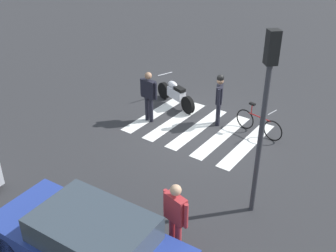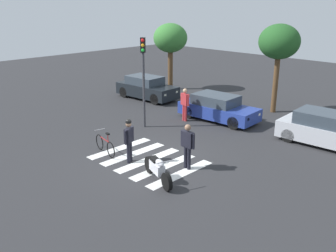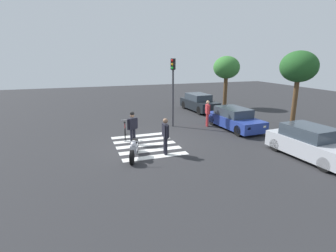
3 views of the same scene
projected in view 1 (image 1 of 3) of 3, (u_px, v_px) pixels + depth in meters
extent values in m
plane|color=#2B2B2D|center=(198.00, 128.00, 13.36)|extent=(60.00, 60.00, 0.00)
cylinder|color=black|center=(164.00, 91.00, 15.27)|extent=(0.64, 0.35, 0.63)
cylinder|color=black|center=(188.00, 105.00, 14.18)|extent=(0.64, 0.35, 0.63)
cube|color=silver|center=(176.00, 93.00, 14.60)|extent=(0.85, 0.54, 0.36)
ellipsoid|color=silver|center=(173.00, 85.00, 14.64)|extent=(0.53, 0.39, 0.24)
cube|color=black|center=(180.00, 89.00, 14.34)|extent=(0.50, 0.38, 0.12)
cylinder|color=#A5A5AD|center=(165.00, 74.00, 14.88)|extent=(0.24, 0.60, 0.04)
torus|color=black|center=(273.00, 131.00, 12.52)|extent=(0.68, 0.17, 0.68)
torus|color=black|center=(245.00, 119.00, 13.19)|extent=(0.68, 0.17, 0.68)
cylinder|color=maroon|center=(259.00, 117.00, 12.72)|extent=(0.83, 0.19, 0.04)
cylinder|color=maroon|center=(252.00, 109.00, 12.84)|extent=(0.04, 0.04, 0.34)
cube|color=black|center=(252.00, 104.00, 12.75)|extent=(0.22, 0.14, 0.06)
cylinder|color=#99999E|center=(272.00, 112.00, 12.29)|extent=(0.11, 0.46, 0.03)
cylinder|color=black|center=(218.00, 112.00, 13.48)|extent=(0.14, 0.14, 0.83)
cylinder|color=black|center=(218.00, 114.00, 13.33)|extent=(0.14, 0.14, 0.83)
cube|color=black|center=(219.00, 94.00, 13.06)|extent=(0.39, 0.52, 0.59)
sphere|color=#8C664C|center=(220.00, 81.00, 12.85)|extent=(0.23, 0.23, 0.23)
cylinder|color=black|center=(220.00, 90.00, 13.31)|extent=(0.09, 0.09, 0.56)
cylinder|color=black|center=(219.00, 97.00, 12.81)|extent=(0.09, 0.09, 0.56)
sphere|color=black|center=(220.00, 78.00, 12.80)|extent=(0.24, 0.24, 0.24)
cylinder|color=black|center=(147.00, 108.00, 13.67)|extent=(0.14, 0.14, 0.87)
cylinder|color=black|center=(151.00, 110.00, 13.57)|extent=(0.14, 0.14, 0.87)
cube|color=black|center=(149.00, 89.00, 13.26)|extent=(0.52, 0.22, 0.62)
sphere|color=#8C664C|center=(148.00, 76.00, 13.03)|extent=(0.24, 0.24, 0.24)
cylinder|color=black|center=(142.00, 87.00, 13.42)|extent=(0.09, 0.09, 0.59)
cylinder|color=black|center=(156.00, 91.00, 13.09)|extent=(0.09, 0.09, 0.59)
cylinder|color=#B22D33|center=(178.00, 238.00, 8.37)|extent=(0.14, 0.14, 0.86)
cylinder|color=#B22D33|center=(172.00, 233.00, 8.49)|extent=(0.14, 0.14, 0.86)
cube|color=#B22D33|center=(176.00, 208.00, 8.07)|extent=(0.53, 0.30, 0.61)
sphere|color=tan|center=(176.00, 190.00, 7.85)|extent=(0.23, 0.23, 0.23)
cylinder|color=#B22D33|center=(186.00, 216.00, 7.88)|extent=(0.09, 0.09, 0.58)
cylinder|color=#B22D33|center=(165.00, 201.00, 8.27)|extent=(0.09, 0.09, 0.58)
cube|color=silver|center=(247.00, 144.00, 12.44)|extent=(0.45, 3.19, 0.01)
cube|color=silver|center=(222.00, 136.00, 12.90)|extent=(0.45, 3.19, 0.01)
cube|color=silver|center=(198.00, 128.00, 13.36)|extent=(0.45, 3.19, 0.01)
cube|color=silver|center=(176.00, 121.00, 13.82)|extent=(0.45, 3.19, 0.01)
cube|color=silver|center=(155.00, 114.00, 14.28)|extent=(0.45, 3.19, 0.01)
cylinder|color=black|center=(11.00, 249.00, 8.24)|extent=(0.68, 0.26, 0.66)
cylinder|color=black|center=(65.00, 207.00, 9.36)|extent=(0.68, 0.26, 0.66)
cube|color=navy|center=(88.00, 247.00, 8.05)|extent=(4.31, 1.98, 0.65)
cube|color=#333D47|center=(93.00, 229.00, 7.66)|extent=(2.36, 1.66, 0.53)
cube|color=#F2EDCC|center=(37.00, 194.00, 9.38)|extent=(0.09, 0.20, 0.12)
cylinder|color=#38383D|center=(260.00, 144.00, 8.90)|extent=(0.12, 0.12, 3.74)
cube|color=black|center=(272.00, 47.00, 7.83)|extent=(0.34, 0.34, 0.70)
sphere|color=red|center=(271.00, 34.00, 7.83)|extent=(0.16, 0.16, 0.16)
sphere|color=orange|center=(270.00, 45.00, 7.94)|extent=(0.16, 0.16, 0.16)
sphere|color=green|center=(268.00, 56.00, 8.05)|extent=(0.16, 0.16, 0.16)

